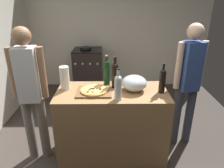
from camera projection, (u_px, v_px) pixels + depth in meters
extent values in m
cube|color=#3F3833|center=(114.00, 118.00, 3.57)|extent=(4.15, 3.52, 0.02)
cube|color=silver|center=(113.00, 28.00, 4.45)|extent=(4.15, 0.10, 2.60)
cube|color=#9E7247|center=(112.00, 123.00, 2.60)|extent=(1.31, 0.63, 0.89)
cube|color=brown|center=(94.00, 92.00, 2.39)|extent=(0.40, 0.32, 0.02)
cylinder|color=tan|center=(94.00, 90.00, 2.39)|extent=(0.32, 0.32, 0.02)
cylinder|color=#EAC660|center=(94.00, 89.00, 2.38)|extent=(0.28, 0.28, 0.00)
cylinder|color=brown|center=(100.00, 88.00, 2.41)|extent=(0.03, 0.03, 0.01)
cylinder|color=brown|center=(97.00, 88.00, 2.40)|extent=(0.03, 0.03, 0.01)
cylinder|color=brown|center=(101.00, 86.00, 2.46)|extent=(0.02, 0.02, 0.01)
cylinder|color=brown|center=(100.00, 89.00, 2.37)|extent=(0.04, 0.04, 0.01)
cylinder|color=brown|center=(88.00, 92.00, 2.31)|extent=(0.03, 0.03, 0.01)
cylinder|color=brown|center=(93.00, 89.00, 2.38)|extent=(0.03, 0.03, 0.01)
cylinder|color=brown|center=(91.00, 88.00, 2.40)|extent=(0.03, 0.03, 0.01)
cylinder|color=brown|center=(89.00, 90.00, 2.36)|extent=(0.03, 0.03, 0.01)
cylinder|color=brown|center=(93.00, 92.00, 2.31)|extent=(0.03, 0.03, 0.01)
cylinder|color=#B2B2B7|center=(134.00, 90.00, 2.46)|extent=(0.13, 0.13, 0.01)
ellipsoid|color=silver|center=(134.00, 83.00, 2.42)|extent=(0.30, 0.30, 0.18)
cylinder|color=white|center=(65.00, 78.00, 2.44)|extent=(0.11, 0.11, 0.28)
cylinder|color=#997551|center=(65.00, 78.00, 2.44)|extent=(0.03, 0.03, 0.28)
cylinder|color=black|center=(115.00, 77.00, 2.48)|extent=(0.08, 0.08, 0.27)
sphere|color=black|center=(115.00, 66.00, 2.43)|extent=(0.08, 0.08, 0.08)
cylinder|color=black|center=(115.00, 61.00, 2.40)|extent=(0.03, 0.03, 0.08)
cylinder|color=black|center=(115.00, 57.00, 2.39)|extent=(0.03, 0.03, 0.01)
cylinder|color=#143819|center=(107.00, 74.00, 2.57)|extent=(0.08, 0.08, 0.27)
sphere|color=#143819|center=(107.00, 64.00, 2.51)|extent=(0.08, 0.08, 0.08)
cylinder|color=#143819|center=(107.00, 59.00, 2.49)|extent=(0.03, 0.03, 0.07)
cylinder|color=gold|center=(107.00, 56.00, 2.48)|extent=(0.03, 0.03, 0.01)
cylinder|color=silver|center=(118.00, 90.00, 2.19)|extent=(0.08, 0.08, 0.24)
sphere|color=silver|center=(118.00, 79.00, 2.14)|extent=(0.08, 0.08, 0.08)
cylinder|color=silver|center=(118.00, 73.00, 2.12)|extent=(0.03, 0.03, 0.08)
cylinder|color=black|center=(118.00, 69.00, 2.10)|extent=(0.03, 0.03, 0.01)
cylinder|color=black|center=(162.00, 83.00, 2.35)|extent=(0.07, 0.07, 0.25)
sphere|color=black|center=(163.00, 72.00, 2.30)|extent=(0.07, 0.07, 0.07)
cylinder|color=black|center=(164.00, 68.00, 2.28)|extent=(0.03, 0.03, 0.07)
cylinder|color=black|center=(164.00, 64.00, 2.27)|extent=(0.03, 0.03, 0.01)
cube|color=black|center=(88.00, 71.00, 4.41)|extent=(0.58, 0.55, 0.90)
cube|color=black|center=(87.00, 50.00, 4.23)|extent=(0.58, 0.55, 0.02)
cylinder|color=silver|center=(75.00, 64.00, 4.04)|extent=(0.04, 0.02, 0.04)
cylinder|color=silver|center=(83.00, 64.00, 4.04)|extent=(0.04, 0.02, 0.04)
cylinder|color=silver|center=(90.00, 64.00, 4.04)|extent=(0.04, 0.02, 0.04)
cylinder|color=silver|center=(98.00, 64.00, 4.04)|extent=(0.04, 0.02, 0.04)
cylinder|color=black|center=(86.00, 48.00, 4.25)|extent=(0.23, 0.23, 0.04)
cylinder|color=slate|center=(30.00, 130.00, 2.53)|extent=(0.11, 0.11, 0.82)
cylinder|color=slate|center=(44.00, 129.00, 2.54)|extent=(0.11, 0.11, 0.82)
cube|color=silver|center=(28.00, 75.00, 2.26)|extent=(0.24, 0.22, 0.61)
cylinder|color=#936B4C|center=(13.00, 74.00, 2.24)|extent=(0.08, 0.08, 0.58)
cylinder|color=#936B4C|center=(42.00, 73.00, 2.27)|extent=(0.08, 0.08, 0.58)
sphere|color=#936B4C|center=(21.00, 36.00, 2.10)|extent=(0.20, 0.20, 0.20)
cylinder|color=#383D4C|center=(189.00, 116.00, 2.84)|extent=(0.11, 0.11, 0.82)
cylinder|color=#383D4C|center=(176.00, 117.00, 2.80)|extent=(0.11, 0.11, 0.82)
cube|color=#334C8C|center=(190.00, 66.00, 2.54)|extent=(0.26, 0.24, 0.61)
cylinder|color=beige|center=(202.00, 64.00, 2.57)|extent=(0.08, 0.08, 0.58)
cylinder|color=beige|center=(179.00, 66.00, 2.50)|extent=(0.08, 0.08, 0.58)
sphere|color=beige|center=(196.00, 32.00, 2.38)|extent=(0.20, 0.20, 0.20)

